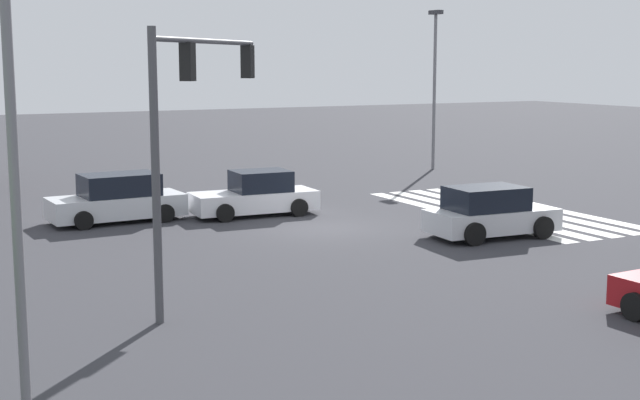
% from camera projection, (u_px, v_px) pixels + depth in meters
% --- Properties ---
extents(ground_plane, '(142.11, 142.11, 0.00)m').
position_uv_depth(ground_plane, '(320.00, 228.00, 29.61)').
color(ground_plane, '#333338').
extents(crosswalk_markings, '(11.63, 4.40, 0.01)m').
position_uv_depth(crosswalk_markings, '(501.00, 210.00, 33.08)').
color(crosswalk_markings, silver).
rests_on(crosswalk_markings, ground_plane).
extents(traffic_signal_mast, '(3.96, 3.96, 6.19)m').
position_uv_depth(traffic_signal_mast, '(189.00, 110.00, 19.75)').
color(traffic_signal_mast, '#47474C').
rests_on(traffic_signal_mast, ground_plane).
extents(car_0, '(2.26, 4.20, 1.61)m').
position_uv_depth(car_0, '(490.00, 213.00, 27.96)').
color(car_0, silver).
rests_on(car_0, ground_plane).
extents(car_1, '(2.19, 4.56, 1.61)m').
position_uv_depth(car_1, '(256.00, 195.00, 31.99)').
color(car_1, silver).
rests_on(car_1, ground_plane).
extents(car_4, '(2.25, 4.63, 1.66)m').
position_uv_depth(car_4, '(117.00, 199.00, 30.68)').
color(car_4, silver).
rests_on(car_4, ground_plane).
extents(street_light_pole_a, '(0.80, 0.36, 8.00)m').
position_uv_depth(street_light_pole_a, '(435.00, 75.00, 44.96)').
color(street_light_pole_a, slate).
rests_on(street_light_pole_a, ground_plane).
extents(street_light_pole_b, '(0.80, 0.36, 8.20)m').
position_uv_depth(street_light_pole_b, '(10.00, 102.00, 13.11)').
color(street_light_pole_b, slate).
rests_on(street_light_pole_b, ground_plane).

